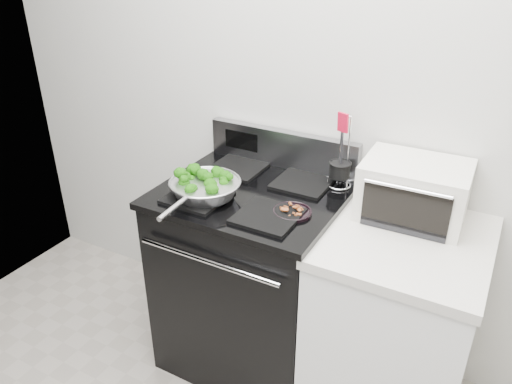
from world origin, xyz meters
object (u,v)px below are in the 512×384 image
Objects in this scene: toaster_oven at (414,190)px; gas_range at (252,276)px; skillet at (205,187)px; utensil_holder at (340,173)px; bacon_plate at (292,210)px.

gas_range is at bearing -167.32° from toaster_oven.
skillet is 1.42× the size of utensil_holder.
utensil_holder is (0.32, 0.23, 0.52)m from gas_range.
gas_range is 3.28× the size of utensil_holder.
bacon_plate is (0.38, 0.06, -0.03)m from skillet.
gas_range is 2.71× the size of toaster_oven.
toaster_oven is at bearing 8.04° from utensil_holder.
toaster_oven reaches higher than gas_range.
toaster_oven reaches higher than bacon_plate.
skillet is 3.06× the size of bacon_plate.
toaster_oven is (0.79, 0.32, 0.04)m from skillet.
skillet is at bearing -171.43° from bacon_plate.
bacon_plate is 0.38× the size of toaster_oven.
skillet is (-0.14, -0.15, 0.51)m from gas_range.
utensil_holder reaches higher than bacon_plate.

